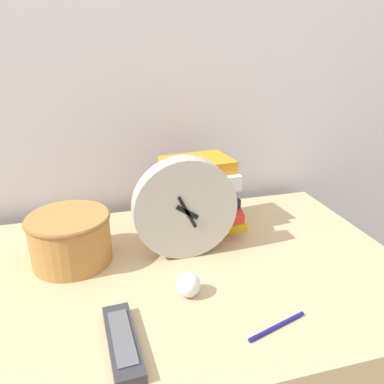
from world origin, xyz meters
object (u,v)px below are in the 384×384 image
object	(u,v)px
tv_remote	(123,341)
crumpled_paper_ball	(188,285)
desk_clock	(185,208)
basket	(70,237)
book_stack	(199,197)
pen	(277,326)

from	to	relation	value
tv_remote	crumpled_paper_ball	xyz separation A→B (m)	(0.14, 0.11, 0.02)
crumpled_paper_ball	tv_remote	bearing A→B (deg)	-143.58
desk_clock	basket	xyz separation A→B (m)	(-0.27, 0.04, -0.06)
tv_remote	basket	bearing A→B (deg)	106.20
book_stack	basket	size ratio (longest dim) A/B	1.25
desk_clock	basket	world-z (taller)	desk_clock
basket	pen	size ratio (longest dim) A/B	1.49
basket	tv_remote	xyz separation A→B (m)	(0.09, -0.31, -0.05)
book_stack	pen	size ratio (longest dim) A/B	1.87
desk_clock	tv_remote	size ratio (longest dim) A/B	1.36
book_stack	crumpled_paper_ball	distance (m)	0.31
tv_remote	crumpled_paper_ball	bearing A→B (deg)	36.42
book_stack	crumpled_paper_ball	size ratio (longest dim) A/B	4.68
pen	tv_remote	bearing A→B (deg)	173.96
desk_clock	book_stack	distance (m)	0.15
tv_remote	pen	bearing A→B (deg)	-6.04
crumpled_paper_ball	pen	xyz separation A→B (m)	(0.13, -0.14, -0.02)
tv_remote	pen	world-z (taller)	tv_remote
desk_clock	book_stack	size ratio (longest dim) A/B	1.02
desk_clock	tv_remote	distance (m)	0.34
pen	basket	bearing A→B (deg)	137.65
tv_remote	crumpled_paper_ball	world-z (taller)	crumpled_paper_ball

